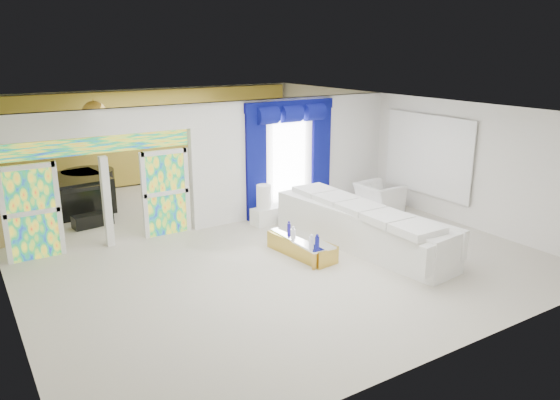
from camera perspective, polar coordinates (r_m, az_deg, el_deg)
floor at (r=12.51m, az=-4.11°, el=-3.76°), size 12.00×12.00×0.00m
dividing_wall at (r=14.00m, az=1.61°, el=4.81°), size 5.70×0.18×3.00m
dividing_header at (r=11.80m, az=-19.16°, el=7.85°), size 4.30×0.18×0.55m
stained_panel_left at (r=11.92m, az=-25.05°, el=-1.23°), size 0.95×0.04×2.00m
stained_panel_right at (r=12.53m, az=-12.12°, el=0.75°), size 0.95×0.04×2.00m
stained_transom at (r=11.87m, az=-18.95°, el=5.58°), size 4.00×0.05×0.35m
window_pane at (r=13.79m, az=0.97°, el=4.43°), size 1.00×0.02×2.30m
blue_drape_left at (r=13.27m, az=-2.58°, el=3.73°), size 0.55×0.10×2.80m
blue_drape_right at (r=14.34m, az=4.39°, el=4.63°), size 0.55×0.10×2.80m
blue_pelmet at (r=13.56m, az=1.07°, el=10.08°), size 2.60×0.12×0.25m
wall_mirror at (r=14.31m, az=15.53°, el=4.67°), size 0.04×2.70×1.90m
gold_curtains at (r=17.42m, az=-13.50°, el=6.61°), size 9.70×0.12×2.90m
white_sofa at (r=11.74m, az=8.62°, el=-3.03°), size 1.51×4.59×0.86m
coffee_table at (r=11.26m, az=2.32°, el=-5.02°), size 0.75×1.71×0.37m
console_table at (r=13.35m, az=-0.62°, el=-1.49°), size 1.27×0.53×0.41m
table_lamp at (r=13.06m, az=-1.75°, el=0.37°), size 0.36×0.36×0.58m
armchair at (r=14.51m, az=10.55°, el=0.32°), size 0.97×1.11×0.72m
grand_piano at (r=15.24m, az=-20.94°, el=0.68°), size 1.64×2.01×0.93m
piano_bench at (r=13.82m, az=-19.43°, el=-2.04°), size 0.98×0.49×0.31m
tv_console at (r=13.34m, az=-27.45°, el=-2.44°), size 0.69×0.65×0.83m
chandelier at (r=14.26m, az=-19.28°, el=8.81°), size 0.60×0.60×0.60m
decanters at (r=11.10m, az=2.56°, el=-3.88°), size 0.17×1.21×0.21m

